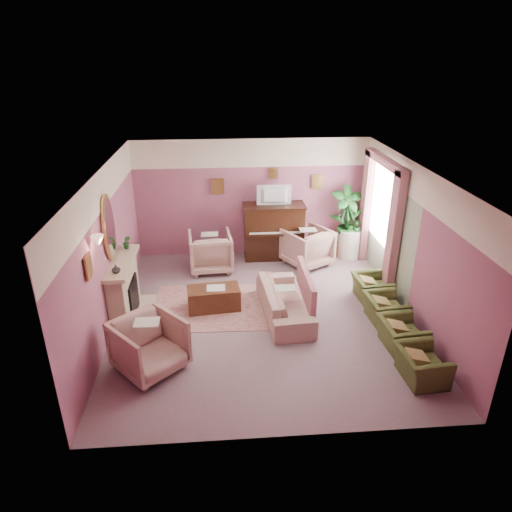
{
  "coord_description": "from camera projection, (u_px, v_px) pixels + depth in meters",
  "views": [
    {
      "loc": [
        -0.73,
        -7.43,
        4.63
      ],
      "look_at": [
        -0.1,
        0.4,
        1.07
      ],
      "focal_mm": 32.0,
      "sensor_mm": 36.0,
      "label": 1
    }
  ],
  "objects": [
    {
      "name": "mirror_frame",
      "position": [
        109.0,
        227.0,
        7.95
      ],
      "size": [
        0.04,
        0.72,
        1.2
      ],
      "primitive_type": "ellipsoid",
      "color": "#A87E3E",
      "rests_on": "wall_left"
    },
    {
      "name": "floral_armchair_front",
      "position": [
        149.0,
        343.0,
        7.05
      ],
      "size": [
        0.94,
        0.94,
        0.98
      ],
      "primitive_type": "imported",
      "color": "tan",
      "rests_on": "floor"
    },
    {
      "name": "olive_chair_b",
      "position": [
        402.0,
        330.0,
        7.65
      ],
      "size": [
        0.54,
        0.77,
        0.67
      ],
      "primitive_type": "imported",
      "color": "#404A20",
      "rests_on": "floor"
    },
    {
      "name": "print_back_left",
      "position": [
        218.0,
        186.0,
        10.63
      ],
      "size": [
        0.3,
        0.03,
        0.38
      ],
      "primitive_type": "cube",
      "color": "#A87E3E",
      "rests_on": "wall_back"
    },
    {
      "name": "side_table",
      "position": [
        349.0,
        244.0,
        11.02
      ],
      "size": [
        0.52,
        0.52,
        0.7
      ],
      "primitive_type": "cylinder",
      "color": "beige",
      "rests_on": "floor"
    },
    {
      "name": "mantel_vase",
      "position": [
        116.0,
        269.0,
        7.74
      ],
      "size": [
        0.16,
        0.16,
        0.16
      ],
      "primitive_type": "imported",
      "color": "#F7E3C4",
      "rests_on": "mantel_shelf"
    },
    {
      "name": "sofa",
      "position": [
        285.0,
        296.0,
        8.58
      ],
      "size": [
        0.66,
        1.97,
        0.8
      ],
      "primitive_type": "imported",
      "color": "tan",
      "rests_on": "floor"
    },
    {
      "name": "piano",
      "position": [
        274.0,
        232.0,
        10.91
      ],
      "size": [
        1.4,
        0.6,
        1.3
      ],
      "primitive_type": "cube",
      "color": "black",
      "rests_on": "floor"
    },
    {
      "name": "ceiling",
      "position": [
        264.0,
        171.0,
        7.55
      ],
      "size": [
        5.5,
        6.0,
        0.01
      ],
      "primitive_type": "cube",
      "color": "white",
      "rests_on": "wall_back"
    },
    {
      "name": "print_left_wall",
      "position": [
        88.0,
        266.0,
        6.71
      ],
      "size": [
        0.03,
        0.28,
        0.36
      ],
      "primitive_type": "cube",
      "color": "#A87E3E",
      "rests_on": "wall_left"
    },
    {
      "name": "wall_front",
      "position": [
        287.0,
        348.0,
        5.4
      ],
      "size": [
        5.5,
        0.02,
        2.8
      ],
      "primitive_type": "cube",
      "color": "#754661",
      "rests_on": "floor"
    },
    {
      "name": "mirror_glass",
      "position": [
        110.0,
        227.0,
        7.95
      ],
      "size": [
        0.01,
        0.6,
        1.06
      ],
      "primitive_type": "ellipsoid",
      "color": "white",
      "rests_on": "wall_left"
    },
    {
      "name": "fireplace_surround",
      "position": [
        124.0,
        290.0,
        8.47
      ],
      "size": [
        0.3,
        1.4,
        1.1
      ],
      "primitive_type": "cube",
      "color": "tan",
      "rests_on": "floor"
    },
    {
      "name": "olive_chair_c",
      "position": [
        385.0,
        305.0,
        8.39
      ],
      "size": [
        0.54,
        0.77,
        0.67
      ],
      "primitive_type": "imported",
      "color": "#404A20",
      "rests_on": "floor"
    },
    {
      "name": "print_back_mid",
      "position": [
        273.0,
        174.0,
        10.6
      ],
      "size": [
        0.22,
        0.03,
        0.26
      ],
      "primitive_type": "cube",
      "color": "#A87E3E",
      "rests_on": "wall_back"
    },
    {
      "name": "window_blind",
      "position": [
        384.0,
        202.0,
        9.61
      ],
      "size": [
        0.03,
        1.4,
        1.8
      ],
      "primitive_type": "cube",
      "color": "silver",
      "rests_on": "wall_right"
    },
    {
      "name": "mantel_plant",
      "position": [
        127.0,
        242.0,
        8.67
      ],
      "size": [
        0.16,
        0.16,
        0.28
      ],
      "primitive_type": "imported",
      "color": "#174919",
      "rests_on": "mantel_shelf"
    },
    {
      "name": "pelmet",
      "position": [
        385.0,
        161.0,
        9.25
      ],
      "size": [
        0.16,
        2.2,
        0.16
      ],
      "primitive_type": "cube",
      "color": "#A15C63",
      "rests_on": "wall_right"
    },
    {
      "name": "wall_left",
      "position": [
        106.0,
        253.0,
        7.93
      ],
      "size": [
        0.02,
        6.0,
        2.8
      ],
      "primitive_type": "cube",
      "color": "#754661",
      "rests_on": "floor"
    },
    {
      "name": "television",
      "position": [
        275.0,
        194.0,
        10.47
      ],
      "size": [
        0.8,
        0.12,
        0.48
      ],
      "primitive_type": "imported",
      "color": "black",
      "rests_on": "piano"
    },
    {
      "name": "fire_ember",
      "position": [
        133.0,
        305.0,
        8.62
      ],
      "size": [
        0.06,
        0.54,
        0.1
      ],
      "primitive_type": "cube",
      "color": "#EC512B",
      "rests_on": "floor"
    },
    {
      "name": "area_rug",
      "position": [
        217.0,
        306.0,
        9.0
      ],
      "size": [
        2.55,
        1.87,
        0.01
      ],
      "primitive_type": "cube",
      "rotation": [
        0.0,
        0.0,
        -0.03
      ],
      "color": "#A46A64",
      "rests_on": "floor"
    },
    {
      "name": "olive_chair_a",
      "position": [
        422.0,
        361.0,
        6.9
      ],
      "size": [
        0.54,
        0.77,
        0.67
      ],
      "primitive_type": "imported",
      "color": "#404A20",
      "rests_on": "floor"
    },
    {
      "name": "side_plant_big",
      "position": [
        351.0,
        223.0,
        10.81
      ],
      "size": [
        0.3,
        0.3,
        0.34
      ],
      "primitive_type": "imported",
      "color": "#174919",
      "rests_on": "side_table"
    },
    {
      "name": "olive_chair_d",
      "position": [
        372.0,
        285.0,
        9.14
      ],
      "size": [
        0.54,
        0.77,
        0.67
      ],
      "primitive_type": "imported",
      "color": "#404A20",
      "rests_on": "floor"
    },
    {
      "name": "coffee_table",
      "position": [
        214.0,
        298.0,
        8.85
      ],
      "size": [
        1.05,
        0.6,
        0.45
      ],
      "primitive_type": "cube",
      "rotation": [
        0.0,
        0.0,
        0.11
      ],
      "color": "#462414",
      "rests_on": "floor"
    },
    {
      "name": "palm_pot",
      "position": [
        343.0,
        250.0,
        11.14
      ],
      "size": [
        0.34,
        0.34,
        0.34
      ],
      "primitive_type": "cylinder",
      "color": "brown",
      "rests_on": "floor"
    },
    {
      "name": "print_back_right",
      "position": [
        317.0,
        182.0,
        10.77
      ],
      "size": [
        0.26,
        0.03,
        0.34
      ],
      "primitive_type": "cube",
      "color": "#A87E3E",
      "rests_on": "wall_back"
    },
    {
      "name": "sconce_shade",
      "position": [
        98.0,
        241.0,
        6.93
      ],
      "size": [
        0.2,
        0.2,
        0.16
      ],
      "primitive_type": "cone",
      "color": "#DBA887",
      "rests_on": "wall_left"
    },
    {
      "name": "table_paper",
      "position": [
        216.0,
        288.0,
        8.76
      ],
      "size": [
        0.35,
        0.28,
        0.01
      ],
      "primitive_type": "cube",
      "color": "silver",
      "rests_on": "coffee_table"
    },
    {
      "name": "side_plant_small",
      "position": [
        357.0,
        226.0,
        10.74
      ],
      "size": [
        0.16,
        0.16,
        0.28
      ],
      "primitive_type": "imported",
      "color": "#174919",
      "rests_on": "side_table"
    },
    {
      "name": "curtain_right",
      "position": [
        366.0,
        207.0,
        10.6
      ],
      "size": [
        0.16,
        0.34,
        2.6
      ],
      "primitive_type": "cube",
      "color": "#A15C63",
      "rests_on": "floor"
    },
    {
      "name": "floral_armchair_left",
      "position": [
        210.0,
        250.0,
        10.34
      ],
      "size": [
        0.94,
        0.94,
        0.98
      ],
      "primitive_type": "imported",
      "color": "tan",
      "rests_on": "floor"
    },
    {
      "name": "mantel_shelf",
      "position": [
        122.0,
        262.0,
        8.24
      ],
      "size": [
        0.4,
        1.55,
        0.07
      ],
      "primitive_type": "cube",
      "color": "tan",
      "rests_on": "fireplace_surround"
    },
    {
      "name": "stripe_panel",
      "position": [
        386.0,
        234.0,
        9.64
      ],
      "size": [
        0.01,
        3.0,
        2.15
      ],
      "primitive_type": "cube",
      "color": "gray",
      "rests_on": "wall_right"
    },
    {
      "name": "piano_keyshelf",
      "position": [
        275.0,
        235.0,
        10.56
      ],
      "size": [
        1.3,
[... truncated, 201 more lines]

